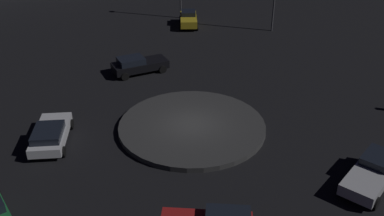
{
  "coord_description": "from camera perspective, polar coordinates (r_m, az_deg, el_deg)",
  "views": [
    {
      "loc": [
        23.59,
        -3.24,
        14.71
      ],
      "look_at": [
        0.0,
        0.0,
        1.53
      ],
      "focal_mm": 39.83,
      "sensor_mm": 36.0,
      "label": 1
    }
  ],
  "objects": [
    {
      "name": "car_white",
      "position": [
        27.47,
        -18.44,
        -3.33
      ],
      "size": [
        4.46,
        2.26,
        1.33
      ],
      "rotation": [
        0.0,
        0.0,
        3.1
      ],
      "color": "white",
      "rests_on": "ground_plane"
    },
    {
      "name": "car_black",
      "position": [
        35.84,
        -7.23,
        5.8
      ],
      "size": [
        3.18,
        4.91,
        1.45
      ],
      "rotation": [
        0.0,
        0.0,
        1.89
      ],
      "color": "black",
      "rests_on": "ground_plane"
    },
    {
      "name": "ground_plane",
      "position": [
        27.99,
        -0.0,
        -2.74
      ],
      "size": [
        119.04,
        119.04,
        0.0
      ],
      "primitive_type": "plane",
      "color": "black"
    },
    {
      "name": "car_silver",
      "position": [
        24.82,
        22.98,
        -7.97
      ],
      "size": [
        4.32,
        4.49,
        1.39
      ],
      "rotation": [
        0.0,
        0.0,
        -0.83
      ],
      "color": "silver",
      "rests_on": "ground_plane"
    },
    {
      "name": "roundabout_island",
      "position": [
        27.9,
        -0.0,
        -2.44
      ],
      "size": [
        9.59,
        9.59,
        0.34
      ],
      "primitive_type": "cylinder",
      "color": "#383838",
      "rests_on": "ground_plane"
    },
    {
      "name": "car_yellow",
      "position": [
        47.3,
        -0.47,
        11.86
      ],
      "size": [
        4.35,
        2.33,
        1.52
      ],
      "rotation": [
        0.0,
        0.0,
        6.18
      ],
      "color": "gold",
      "rests_on": "ground_plane"
    }
  ]
}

